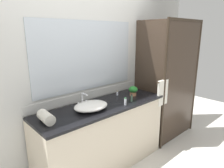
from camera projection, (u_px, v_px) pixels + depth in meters
ground_plane at (104, 166)px, 2.78m from camera, size 8.00×8.00×0.00m
wall_back_with_mirror at (87, 70)px, 2.70m from camera, size 4.40×0.06×2.60m
vanity_cabinet at (103, 136)px, 2.67m from camera, size 1.80×0.58×0.90m
shower_enclosure at (171, 82)px, 3.22m from camera, size 1.20×0.59×2.00m
sink_basin at (91, 106)px, 2.40m from camera, size 0.43×0.33×0.09m
faucet at (83, 101)px, 2.52m from camera, size 0.17×0.13×0.17m
potted_plant at (133, 90)px, 2.92m from camera, size 0.13×0.13×0.14m
amenity_bottle_lotion at (125, 102)px, 2.54m from camera, size 0.03×0.03×0.10m
amenity_bottle_shampoo at (132, 98)px, 2.67m from camera, size 0.02×0.02×0.10m
amenity_bottle_body_wash at (117, 93)px, 2.94m from camera, size 0.03×0.03×0.07m
rolled_towel_near_edge at (46, 117)px, 2.05m from camera, size 0.13×0.24×0.11m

